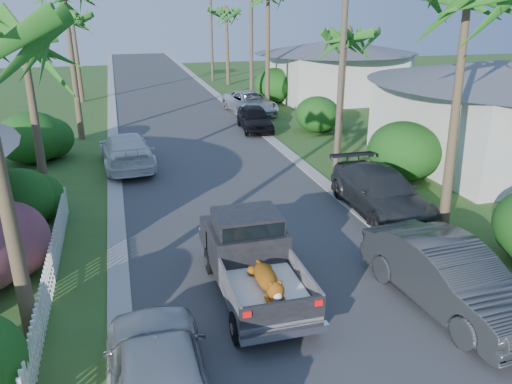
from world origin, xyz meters
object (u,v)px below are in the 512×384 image
object	(u,v)px
parked_car_rd	(250,103)
parked_car_lf	(126,151)
house_right_near	(493,117)
palm_r_b	(345,32)
palm_r_d	(227,10)
parked_car_rn	(449,277)
palm_l_b	(21,36)
palm_l_d	(72,15)
pickup_truck	(250,253)
utility_pole_c	(251,43)
parked_car_rf	(255,119)
house_right_far	(335,72)
parked_car_rm	(381,192)
utility_pole_b	(342,67)
parked_car_ln	(160,377)
utility_pole_d	(211,33)

from	to	relation	value
parked_car_rd	parked_car_lf	distance (m)	13.45
parked_car_lf	house_right_near	world-z (taller)	house_right_near
palm_r_b	palm_r_d	world-z (taller)	palm_r_d
parked_car_rn	parked_car_lf	bearing A→B (deg)	111.38
parked_car_rn	palm_l_b	world-z (taller)	palm_l_b
palm_l_d	parked_car_rd	bearing A→B (deg)	-34.25
parked_car_rn	pickup_truck	bearing A→B (deg)	147.74
utility_pole_c	parked_car_rf	bearing A→B (deg)	-103.45
pickup_truck	house_right_far	world-z (taller)	house_right_far
parked_car_lf	palm_r_d	distance (m)	26.83
parked_car_rm	utility_pole_c	distance (m)	20.56
utility_pole_b	palm_l_b	bearing A→B (deg)	-175.39
house_right_near	house_right_far	distance (m)	18.00
parked_car_ln	house_right_near	distance (m)	20.38
parked_car_ln	utility_pole_d	distance (m)	43.88
utility_pole_b	parked_car_rn	bearing A→B (deg)	-100.19
palm_l_b	parked_car_rn	bearing A→B (deg)	-44.23
pickup_truck	parked_car_rm	xyz separation A→B (m)	(5.89, 3.72, -0.23)
house_right_near	utility_pole_d	xyz separation A→B (m)	(-7.40, 31.00, 2.38)
parked_car_lf	utility_pole_d	bearing A→B (deg)	-113.13
parked_car_rn	parked_car_rf	distance (m)	19.43
parked_car_rm	utility_pole_b	bearing A→B (deg)	84.58
parked_car_rf	parked_car_lf	world-z (taller)	parked_car_lf
parked_car_rd	utility_pole_c	world-z (taller)	utility_pole_c
palm_l_d	utility_pole_d	xyz separation A→B (m)	(12.10, 9.00, -1.84)
palm_l_b	palm_r_d	world-z (taller)	palm_r_d
parked_car_rf	house_right_near	distance (m)	13.03
palm_r_b	utility_pole_c	distance (m)	13.11
pickup_truck	utility_pole_c	world-z (taller)	utility_pole_c
parked_car_ln	house_right_near	bearing A→B (deg)	-145.01
parked_car_lf	utility_pole_d	distance (m)	28.89
house_right_far	palm_r_d	bearing A→B (deg)	123.02
parked_car_rm	parked_car_rd	distance (m)	18.36
house_right_near	house_right_far	size ratio (longest dim) A/B	1.00
parked_car_rn	utility_pole_d	bearing A→B (deg)	81.16
palm_l_d	palm_r_b	size ratio (longest dim) A/B	1.07
house_right_far	utility_pole_c	xyz separation A→B (m)	(-7.40, -2.00, 2.48)
parked_car_rm	parked_car_lf	xyz separation A→B (m)	(-8.68, 8.10, 0.01)
house_right_near	utility_pole_b	distance (m)	7.84
parked_car_rd	house_right_far	size ratio (longest dim) A/B	0.61
utility_pole_d	palm_r_b	bearing A→B (deg)	-87.95
parked_car_ln	utility_pole_c	size ratio (longest dim) A/B	0.53
palm_r_d	house_right_far	world-z (taller)	palm_r_d
parked_car_rf	parked_car_rm	bearing A→B (deg)	-81.42
utility_pole_d	parked_car_rd	bearing A→B (deg)	-92.04
parked_car_ln	palm_l_d	bearing A→B (deg)	-85.36
parked_car_rf	parked_car_lf	distance (m)	9.39
parked_car_rf	palm_l_d	world-z (taller)	palm_l_d
palm_r_d	utility_pole_d	size ratio (longest dim) A/B	0.89
utility_pole_c	palm_l_d	bearing A→B (deg)	153.62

